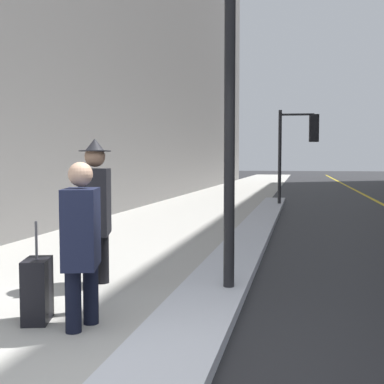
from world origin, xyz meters
name	(u,v)px	position (x,y,z in m)	size (l,w,h in m)	color
sidewalk_slab	(215,201)	(-2.00, 15.00, 0.01)	(4.00, 80.00, 0.01)	#B2AFA8
road_centre_stripe	(383,205)	(4.00, 15.00, 0.00)	(0.16, 80.00, 0.00)	gold
snow_bank_curb	(254,230)	(0.22, 7.17, 0.06)	(0.74, 17.64, 0.11)	silver
traffic_light_near	(302,138)	(1.18, 13.45, 2.30)	(1.31, 0.40, 3.21)	black
pedestrian_in_glasses	(81,237)	(-0.72, 1.00, 0.83)	(0.41, 0.54, 1.49)	black
pedestrian_trailing	(96,206)	(-1.21, 2.40, 0.97)	(0.46, 0.61, 1.77)	black
rolling_suitcase	(37,291)	(-1.20, 1.06, 0.30)	(0.31, 0.41, 0.95)	black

